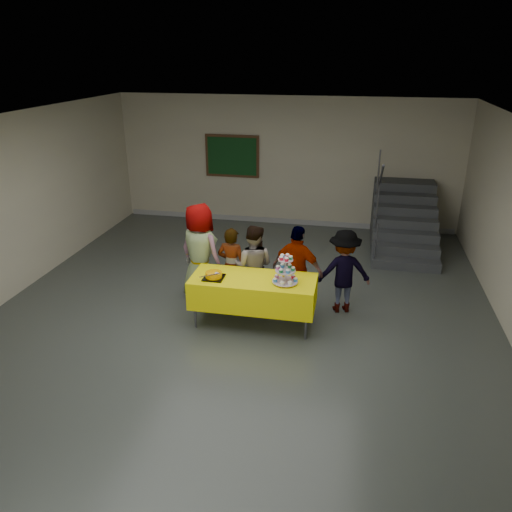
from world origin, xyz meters
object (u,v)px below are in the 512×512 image
(cupcake_stand, at_px, (285,272))
(noticeboard, at_px, (232,156))
(schoolchild_e, at_px, (343,271))
(staircase, at_px, (403,222))
(schoolchild_d, at_px, (297,270))
(schoolchild_a, at_px, (200,253))
(schoolchild_c, at_px, (253,266))
(bake_table, at_px, (253,291))
(bear_cake, at_px, (214,274))
(schoolchild_b, at_px, (232,266))

(cupcake_stand, relative_size, noticeboard, 0.34)
(schoolchild_e, height_order, noticeboard, noticeboard)
(schoolchild_e, xyz_separation_m, staircase, (1.15, 3.31, -0.20))
(schoolchild_d, relative_size, staircase, 0.60)
(schoolchild_d, bearing_deg, cupcake_stand, 97.23)
(schoolchild_d, bearing_deg, schoolchild_a, 12.83)
(schoolchild_d, height_order, staircase, staircase)
(schoolchild_c, relative_size, staircase, 0.58)
(bake_table, relative_size, schoolchild_e, 1.37)
(bear_cake, distance_m, schoolchild_a, 0.90)
(schoolchild_b, height_order, noticeboard, noticeboard)
(bake_table, height_order, schoolchild_b, schoolchild_b)
(schoolchild_a, xyz_separation_m, schoolchild_d, (1.63, -0.13, -0.11))
(cupcake_stand, height_order, schoolchild_e, schoolchild_e)
(schoolchild_b, xyz_separation_m, noticeboard, (-1.03, 4.24, 0.94))
(schoolchild_d, distance_m, staircase, 3.96)
(schoolchild_b, distance_m, staircase, 4.51)
(schoolchild_a, distance_m, schoolchild_e, 2.35)
(cupcake_stand, distance_m, schoolchild_c, 0.95)
(staircase, bearing_deg, schoolchild_b, -130.90)
(schoolchild_e, bearing_deg, staircase, -123.67)
(schoolchild_e, bearing_deg, schoolchild_b, -11.35)
(bake_table, xyz_separation_m, cupcake_stand, (0.49, -0.07, 0.40))
(schoolchild_a, height_order, schoolchild_d, schoolchild_a)
(bear_cake, xyz_separation_m, schoolchild_d, (1.18, 0.64, -0.10))
(bear_cake, xyz_separation_m, schoolchild_c, (0.45, 0.71, -0.13))
(staircase, relative_size, noticeboard, 1.85)
(schoolchild_d, bearing_deg, schoolchild_e, -148.42)
(bake_table, distance_m, staircase, 4.71)
(noticeboard, bearing_deg, staircase, -11.85)
(schoolchild_c, bearing_deg, schoolchild_d, 176.25)
(bear_cake, bearing_deg, schoolchild_a, 120.29)
(bake_table, height_order, schoolchild_c, schoolchild_c)
(cupcake_stand, relative_size, schoolchild_a, 0.27)
(staircase, bearing_deg, cupcake_stand, -115.75)
(schoolchild_b, height_order, schoolchild_e, schoolchild_e)
(bear_cake, relative_size, noticeboard, 0.28)
(cupcake_stand, distance_m, staircase, 4.56)
(bake_table, bearing_deg, noticeboard, 107.41)
(schoolchild_b, bearing_deg, cupcake_stand, 152.64)
(staircase, bearing_deg, noticeboard, 168.15)
(schoolchild_a, xyz_separation_m, noticeboard, (-0.49, 4.19, 0.77))
(schoolchild_c, bearing_deg, schoolchild_e, -174.00)
(schoolchild_c, relative_size, schoolchild_d, 0.96)
(schoolchild_a, bearing_deg, cupcake_stand, 178.68)
(bake_table, xyz_separation_m, bear_cake, (-0.58, -0.11, 0.27))
(schoolchild_e, bearing_deg, bake_table, 14.00)
(schoolchild_e, relative_size, staircase, 0.57)
(cupcake_stand, height_order, schoolchild_c, schoolchild_c)
(bake_table, height_order, schoolchild_e, schoolchild_e)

